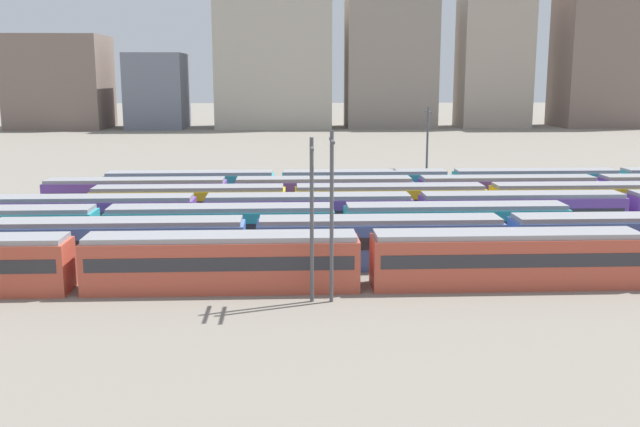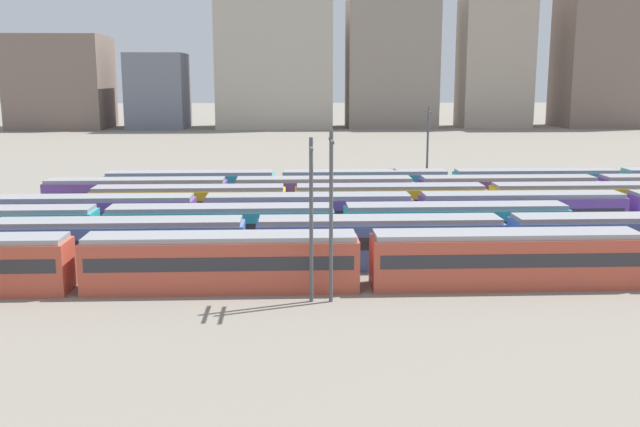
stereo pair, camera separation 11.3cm
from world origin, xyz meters
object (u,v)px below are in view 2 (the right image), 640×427
at_px(train_track_0, 365,260).
at_px(catenary_pole_1, 427,149).
at_px(train_track_6, 535,186).
at_px(catenary_pole_2, 311,212).
at_px(train_track_4, 488,203).
at_px(train_track_5, 416,195).
at_px(train_track_3, 416,214).
at_px(catenary_pole_0, 331,209).
at_px(train_track_2, 221,228).

xyz_separation_m(train_track_0, catenary_pole_1, (10.63, 33.95, 3.89)).
bearing_deg(train_track_6, catenary_pole_2, -127.24).
bearing_deg(train_track_4, train_track_0, -124.00).
bearing_deg(train_track_6, train_track_5, -159.88).
distance_m(catenary_pole_1, catenary_pole_2, 39.43).
relative_size(train_track_3, catenary_pole_0, 6.98).
distance_m(train_track_0, train_track_4, 25.09).
bearing_deg(catenary_pole_1, train_track_3, -103.68).
height_order(catenary_pole_0, catenary_pole_1, catenary_pole_0).
distance_m(train_track_4, catenary_pole_2, 29.73).
relative_size(train_track_5, catenary_pole_0, 6.98).
bearing_deg(train_track_5, catenary_pole_1, 71.88).
relative_size(train_track_6, catenary_pole_0, 8.74).
relative_size(train_track_4, catenary_pole_0, 6.98).
distance_m(train_track_5, catenary_pole_1, 9.23).
relative_size(train_track_5, catenary_pole_2, 7.26).
bearing_deg(catenary_pole_2, train_track_6, 52.76).
relative_size(train_track_3, catenary_pole_1, 7.12).
height_order(train_track_0, catenary_pole_2, catenary_pole_2).
bearing_deg(train_track_2, train_track_5, 40.20).
bearing_deg(train_track_4, catenary_pole_2, -126.80).
xyz_separation_m(train_track_0, train_track_2, (-10.43, 10.40, -0.00)).
height_order(catenary_pole_0, catenary_pole_2, catenary_pole_0).
bearing_deg(train_track_0, train_track_2, 135.09).
distance_m(train_track_3, train_track_4, 9.43).
bearing_deg(train_track_4, train_track_6, 51.78).
bearing_deg(train_track_3, train_track_0, -111.55).
height_order(train_track_0, train_track_5, same).
bearing_deg(train_track_6, train_track_4, -128.22).
relative_size(catenary_pole_0, catenary_pole_1, 1.02).
relative_size(train_track_2, train_track_5, 0.75).
distance_m(train_track_4, catenary_pole_0, 29.13).
distance_m(train_track_2, catenary_pole_2, 15.34).
bearing_deg(catenary_pole_0, train_track_2, 121.07).
relative_size(train_track_5, catenary_pole_1, 7.12).
bearing_deg(catenary_pole_0, train_track_4, 55.26).
distance_m(train_track_0, train_track_3, 16.77).
height_order(train_track_4, train_track_5, same).
bearing_deg(catenary_pole_2, train_track_2, 117.23).
distance_m(train_track_2, catenary_pole_1, 31.83).
height_order(train_track_4, train_track_6, same).
relative_size(train_track_2, catenary_pole_0, 5.21).
height_order(train_track_2, catenary_pole_0, catenary_pole_0).
height_order(train_track_0, catenary_pole_1, catenary_pole_1).
relative_size(train_track_6, catenary_pole_1, 8.93).
bearing_deg(train_track_2, train_track_4, 23.03).
bearing_deg(train_track_5, train_track_6, 20.12).
relative_size(train_track_3, train_track_5, 1.00).
height_order(train_track_3, train_track_4, same).
xyz_separation_m(train_track_4, catenary_pole_1, (-3.40, 13.15, 3.89)).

